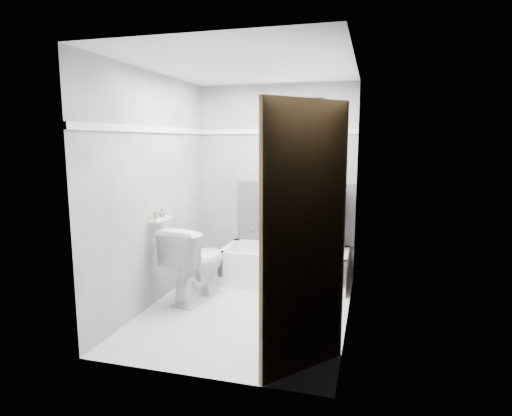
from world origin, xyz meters
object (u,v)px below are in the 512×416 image
(door, at_px, (336,253))
(soap_bottle_b, at_px, (162,213))
(bathtub, at_px, (285,266))
(office_chair, at_px, (306,229))
(soap_bottle_a, at_px, (156,214))
(toilet, at_px, (196,263))

(door, xyz_separation_m, soap_bottle_b, (-1.92, 1.31, -0.04))
(soap_bottle_b, bearing_deg, bathtub, 38.10)
(soap_bottle_b, bearing_deg, office_chair, 33.62)
(bathtub, height_order, soap_bottle_a, soap_bottle_a)
(bathtub, distance_m, door, 2.47)
(toilet, relative_size, door, 0.41)
(door, distance_m, soap_bottle_a, 2.25)
(door, bearing_deg, toilet, 137.90)
(bathtub, bearing_deg, soap_bottle_b, -141.90)
(bathtub, height_order, office_chair, office_chair)
(toilet, distance_m, soap_bottle_a, 0.70)
(bathtub, xyz_separation_m, soap_bottle_b, (-1.14, -0.90, 0.75))
(office_chair, relative_size, door, 0.56)
(bathtub, distance_m, soap_bottle_b, 1.63)
(bathtub, distance_m, toilet, 1.14)
(door, bearing_deg, bathtub, 109.40)
(door, relative_size, soap_bottle_b, 21.99)
(toilet, bearing_deg, door, 147.28)
(bathtub, relative_size, office_chair, 1.35)
(soap_bottle_a, relative_size, soap_bottle_b, 1.06)
(office_chair, xyz_separation_m, door, (0.53, -2.24, 0.32))
(office_chair, relative_size, soap_bottle_a, 11.53)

